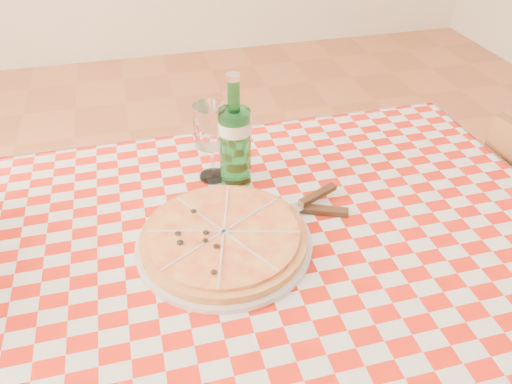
{
  "coord_description": "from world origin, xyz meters",
  "views": [
    {
      "loc": [
        -0.24,
        -0.77,
        1.47
      ],
      "look_at": [
        -0.02,
        0.06,
        0.82
      ],
      "focal_mm": 35.0,
      "sensor_mm": 36.0,
      "label": 1
    }
  ],
  "objects_px": {
    "dining_table": "(271,262)",
    "wine_glass": "(211,143)",
    "pizza_plate": "(224,237)",
    "water_bottle": "(235,132)"
  },
  "relations": [
    {
      "from": "pizza_plate",
      "to": "wine_glass",
      "type": "distance_m",
      "value": 0.26
    },
    {
      "from": "dining_table",
      "to": "wine_glass",
      "type": "bearing_deg",
      "value": 110.95
    },
    {
      "from": "dining_table",
      "to": "water_bottle",
      "type": "relative_size",
      "value": 4.33
    },
    {
      "from": "dining_table",
      "to": "wine_glass",
      "type": "relative_size",
      "value": 6.18
    },
    {
      "from": "wine_glass",
      "to": "water_bottle",
      "type": "bearing_deg",
      "value": -32.39
    },
    {
      "from": "water_bottle",
      "to": "wine_glass",
      "type": "distance_m",
      "value": 0.07
    },
    {
      "from": "pizza_plate",
      "to": "wine_glass",
      "type": "xyz_separation_m",
      "value": [
        0.02,
        0.25,
        0.07
      ]
    },
    {
      "from": "pizza_plate",
      "to": "wine_glass",
      "type": "height_order",
      "value": "wine_glass"
    },
    {
      "from": "dining_table",
      "to": "wine_glass",
      "type": "height_order",
      "value": "wine_glass"
    },
    {
      "from": "dining_table",
      "to": "pizza_plate",
      "type": "xyz_separation_m",
      "value": [
        -0.11,
        -0.02,
        0.12
      ]
    }
  ]
}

